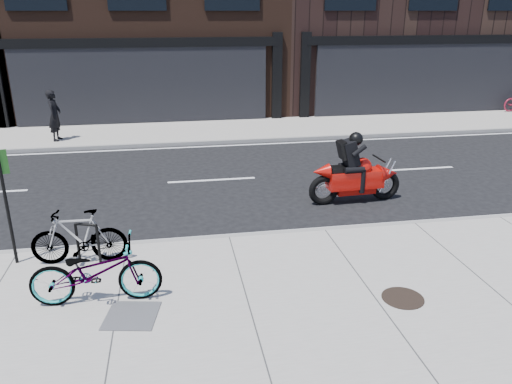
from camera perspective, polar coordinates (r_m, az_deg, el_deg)
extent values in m
plane|color=black|center=(11.93, -4.23, -1.68)|extent=(120.00, 120.00, 0.00)
cube|color=gray|center=(7.50, -0.19, -15.25)|extent=(60.00, 6.00, 0.13)
cube|color=gray|center=(19.31, -6.61, 6.91)|extent=(60.00, 3.50, 0.13)
cylinder|color=black|center=(9.53, -19.71, -5.44)|extent=(0.05, 0.05, 0.73)
cylinder|color=black|center=(9.34, -17.56, -5.70)|extent=(0.05, 0.05, 0.73)
cylinder|color=black|center=(9.29, -18.89, -3.54)|extent=(0.39, 0.18, 0.05)
imported|color=gray|center=(8.08, -17.85, -8.66)|extent=(2.00, 0.73, 1.04)
imported|color=gray|center=(9.40, -19.59, -4.84)|extent=(1.69, 0.53, 1.00)
torus|color=black|center=(12.66, 14.53, 0.75)|extent=(0.75, 0.20, 0.74)
torus|color=black|center=(12.03, 7.73, 0.21)|extent=(0.75, 0.20, 0.74)
cube|color=#A80D07|center=(12.25, 11.24, 1.48)|extent=(1.37, 0.50, 0.43)
cone|color=#A80D07|center=(12.59, 14.83, 2.02)|extent=(0.53, 0.52, 0.50)
sphere|color=#A80D07|center=(12.23, 12.06, 2.83)|extent=(0.45, 0.45, 0.45)
cube|color=black|center=(12.04, 9.85, 2.59)|extent=(0.63, 0.35, 0.14)
cylinder|color=silver|center=(12.27, 8.14, 0.48)|extent=(0.62, 0.13, 0.10)
cube|color=black|center=(11.99, 10.66, 4.38)|extent=(0.46, 0.43, 0.66)
cube|color=black|center=(11.90, 9.89, 4.76)|extent=(0.28, 0.35, 0.45)
sphere|color=black|center=(11.96, 11.36, 5.97)|extent=(0.33, 0.33, 0.33)
imported|color=black|center=(18.72, -22.03, 8.12)|extent=(0.49, 0.68, 1.75)
cylinder|color=black|center=(8.36, 16.43, -11.55)|extent=(0.83, 0.83, 0.02)
cube|color=#555558|center=(7.85, -14.03, -13.53)|extent=(0.88, 0.88, 0.02)
cylinder|color=black|center=(9.65, -26.54, -1.77)|extent=(0.06, 0.06, 2.07)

